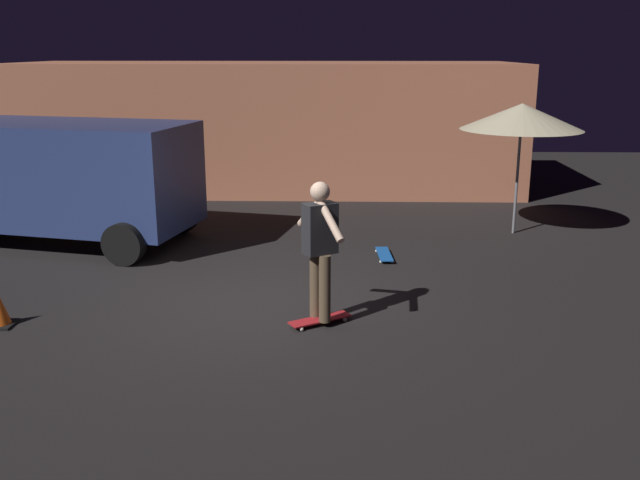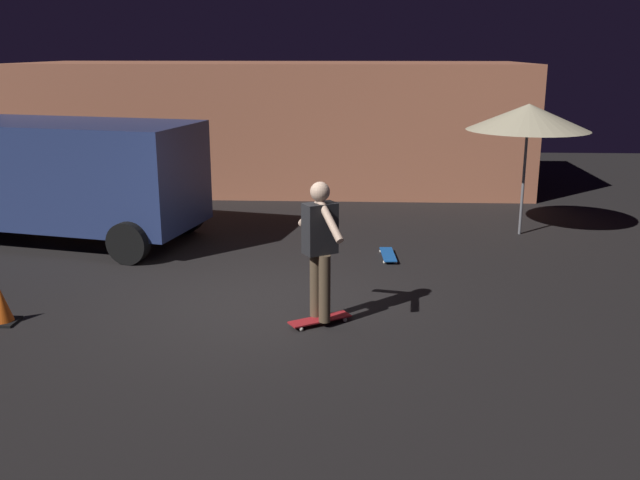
% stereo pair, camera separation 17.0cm
% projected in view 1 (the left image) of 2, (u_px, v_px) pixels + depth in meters
% --- Properties ---
extents(ground_plane, '(28.00, 28.00, 0.00)m').
position_uv_depth(ground_plane, '(258.00, 303.00, 9.17)').
color(ground_plane, black).
extents(low_building, '(11.57, 3.85, 2.89)m').
position_uv_depth(low_building, '(268.00, 125.00, 16.74)').
color(low_building, '#B76B4C').
rests_on(low_building, ground_plane).
extents(parked_van, '(4.90, 3.05, 2.03)m').
position_uv_depth(parked_van, '(55.00, 174.00, 11.81)').
color(parked_van, navy).
rests_on(parked_van, ground_plane).
extents(patio_umbrella, '(2.10, 2.10, 2.30)m').
position_uv_depth(patio_umbrella, '(522.00, 117.00, 12.09)').
color(patio_umbrella, slate).
rests_on(patio_umbrella, ground_plane).
extents(skateboard_ridden, '(0.77, 0.58, 0.07)m').
position_uv_depth(skateboard_ridden, '(320.00, 320.00, 8.45)').
color(skateboard_ridden, '#AD1E23').
rests_on(skateboard_ridden, ground_plane).
extents(skateboard_spare, '(0.26, 0.79, 0.07)m').
position_uv_depth(skateboard_spare, '(384.00, 254.00, 11.13)').
color(skateboard_spare, '#1959B2').
rests_on(skateboard_spare, ground_plane).
extents(skater, '(0.59, 0.88, 1.67)m').
position_uv_depth(skater, '(320.00, 241.00, 8.19)').
color(skater, brown).
rests_on(skater, skateboard_ridden).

